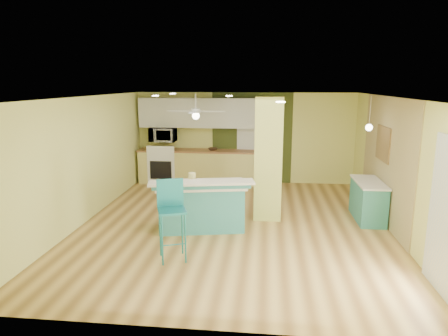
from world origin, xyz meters
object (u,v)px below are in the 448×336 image
at_px(peninsula, 201,205).
at_px(fruit_bowl, 213,149).
at_px(side_counter, 368,200).
at_px(bar_stool, 171,207).
at_px(canister, 192,177).

distance_m(peninsula, fruit_bowl, 3.52).
bearing_deg(side_counter, peninsula, -165.31).
bearing_deg(fruit_bowl, bar_stool, -90.14).
xyz_separation_m(bar_stool, side_counter, (3.56, 2.22, -0.45)).
relative_size(side_counter, canister, 6.88).
bearing_deg(peninsula, side_counter, 3.58).
xyz_separation_m(bar_stool, fruit_bowl, (0.01, 4.83, 0.12)).
bearing_deg(peninsula, canister, 136.20).
xyz_separation_m(fruit_bowl, canister, (0.05, -3.35, 0.00)).
bearing_deg(canister, side_counter, 11.94).
distance_m(peninsula, bar_stool, 1.43).
distance_m(bar_stool, canister, 1.49).
height_order(bar_stool, canister, bar_stool).
bearing_deg(canister, fruit_bowl, 90.79).
bearing_deg(peninsula, bar_stool, -111.77).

